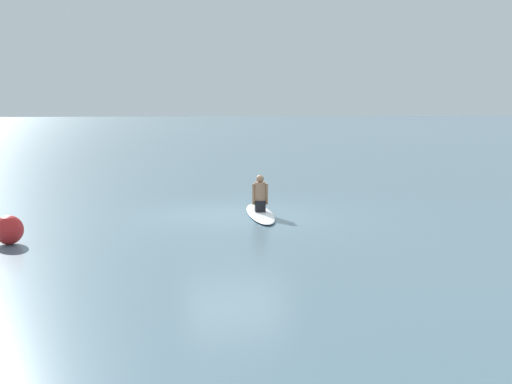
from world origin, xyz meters
The scene contains 4 objects.
ground_plane centered at (0.00, 0.00, 0.00)m, with size 400.00×400.00×0.00m, color slate.
surfboard centered at (-0.61, 0.10, 0.04)m, with size 3.27×0.61×0.09m, color white.
person_paddler centered at (-0.61, 0.10, 0.50)m, with size 0.40×0.35×0.92m.
buoy_marker centered at (5.17, 1.98, 0.29)m, with size 0.57×0.57×0.57m, color red.
Camera 1 is at (4.43, 15.45, 2.63)m, focal length 46.17 mm.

